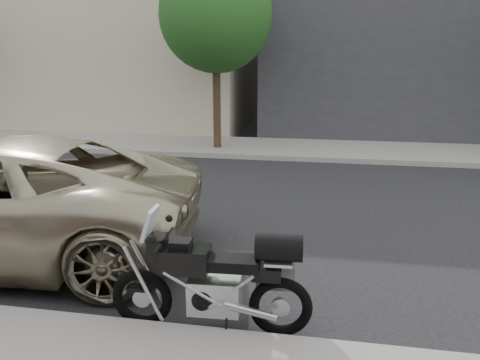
# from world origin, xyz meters

# --- Properties ---
(ground) EXTENTS (120.00, 120.00, 0.00)m
(ground) POSITION_xyz_m (0.00, 0.00, 0.00)
(ground) COLOR black
(ground) RESTS_ON ground
(far_sidewalk) EXTENTS (44.00, 3.00, 0.15)m
(far_sidewalk) POSITION_xyz_m (0.00, -6.50, 0.07)
(far_sidewalk) COLOR gray
(far_sidewalk) RESTS_ON ground
(far_building_dark) EXTENTS (16.00, 11.00, 7.00)m
(far_building_dark) POSITION_xyz_m (-7.00, -13.50, 3.50)
(far_building_dark) COLOR #2D2D32
(far_building_dark) RESTS_ON ground
(far_building_cream) EXTENTS (14.00, 11.00, 8.00)m
(far_building_cream) POSITION_xyz_m (9.00, -13.50, 4.00)
(far_building_cream) COLOR #B6A892
(far_building_cream) RESTS_ON ground
(street_tree_mid) EXTENTS (3.40, 3.40, 5.70)m
(street_tree_mid) POSITION_xyz_m (2.00, -6.00, 4.14)
(street_tree_mid) COLOR #3B2B1A
(street_tree_mid) RESTS_ON far_sidewalk
(motorcycle) EXTENTS (2.27, 0.81, 1.43)m
(motorcycle) POSITION_xyz_m (-0.32, 3.80, 0.62)
(motorcycle) COLOR black
(motorcycle) RESTS_ON ground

